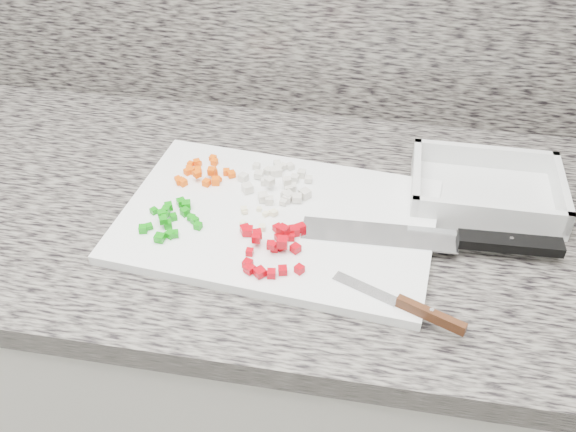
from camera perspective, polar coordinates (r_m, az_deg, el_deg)
name	(u,v)px	position (r m, az deg, el deg)	size (l,w,h in m)	color
cabinet	(240,373)	(1.39, -4.33, -13.79)	(3.92, 0.62, 0.86)	beige
countertop	(226,208)	(1.07, -5.50, 0.70)	(3.96, 0.64, 0.04)	slate
cutting_board	(278,220)	(0.99, -0.93, -0.38)	(0.48, 0.32, 0.02)	white
carrot_pile	(204,173)	(1.08, -7.44, 3.83)	(0.10, 0.09, 0.02)	#F05305
onion_pile	(279,183)	(1.04, -0.84, 2.94)	(0.13, 0.12, 0.02)	beige
green_pepper_pile	(171,218)	(0.99, -10.33, -0.20)	(0.09, 0.10, 0.02)	#0C880C
red_pepper_pile	(272,245)	(0.93, -1.40, -2.61)	(0.11, 0.12, 0.02)	#AF020D
garlic_pile	(258,216)	(0.99, -2.67, 0.04)	(0.06, 0.05, 0.01)	#F1EABA
chef_knife	(464,240)	(0.97, 15.40, -2.09)	(0.38, 0.06, 0.02)	white
paring_knife	(414,308)	(0.86, 11.10, -8.04)	(0.18, 0.09, 0.02)	white
tray	(485,191)	(1.09, 17.14, 2.14)	(0.24, 0.17, 0.05)	silver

